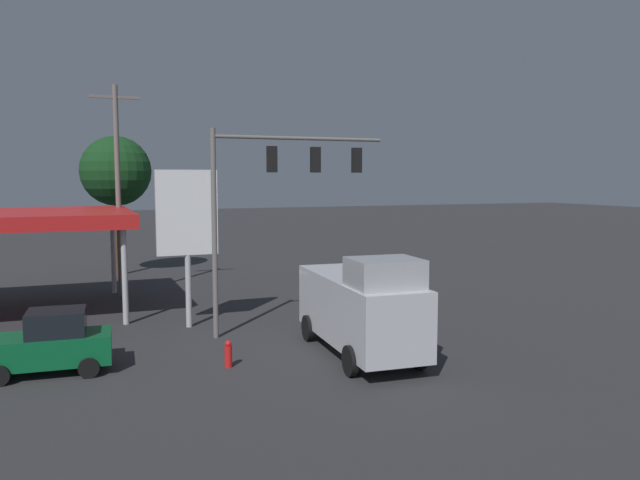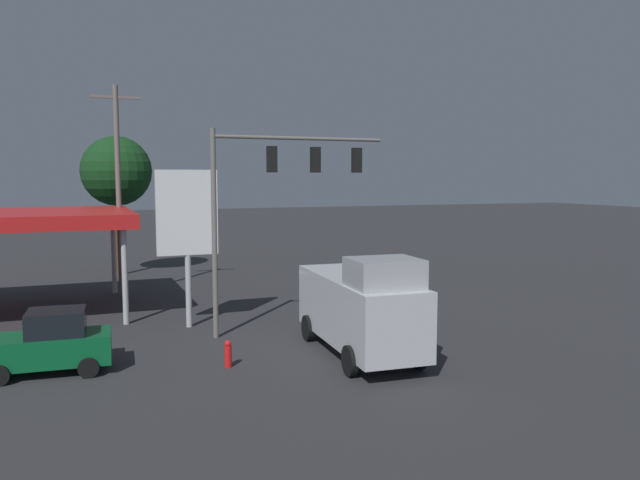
% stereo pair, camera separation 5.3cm
% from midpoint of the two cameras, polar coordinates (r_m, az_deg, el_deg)
% --- Properties ---
extents(ground_plane, '(200.00, 200.00, 0.00)m').
position_cam_midpoint_polar(ground_plane, '(24.00, 1.84, -8.91)').
color(ground_plane, '#2D2D30').
extents(traffic_signal_assembly, '(6.99, 0.43, 7.88)m').
position_cam_midpoint_polar(traffic_signal_assembly, '(24.20, -3.94, 5.19)').
color(traffic_signal_assembly, slate).
rests_on(traffic_signal_assembly, ground).
extents(utility_pole, '(2.40, 0.26, 10.65)m').
position_cam_midpoint_polar(utility_pole, '(33.08, -17.91, 4.67)').
color(utility_pole, slate).
rests_on(utility_pole, ground).
extents(price_sign, '(2.45, 0.27, 6.38)m').
position_cam_midpoint_polar(price_sign, '(25.57, -12.01, 1.98)').
color(price_sign, '#B7B7BC').
rests_on(price_sign, ground).
extents(hatchback_crossing, '(3.90, 2.15, 1.97)m').
position_cam_midpoint_polar(hatchback_crossing, '(21.32, -23.45, -8.64)').
color(hatchback_crossing, '#0C592D').
rests_on(hatchback_crossing, ground).
extents(delivery_truck, '(2.88, 6.93, 3.58)m').
position_cam_midpoint_polar(delivery_truck, '(21.37, 3.83, -6.08)').
color(delivery_truck, silver).
rests_on(delivery_truck, ground).
extents(street_tree, '(4.29, 4.29, 8.62)m').
position_cam_midpoint_polar(street_tree, '(40.59, -18.08, 5.97)').
color(street_tree, '#4C331E').
rests_on(street_tree, ground).
extents(fire_hydrant, '(0.24, 0.24, 0.88)m').
position_cam_midpoint_polar(fire_hydrant, '(20.50, -8.34, -10.26)').
color(fire_hydrant, red).
rests_on(fire_hydrant, ground).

